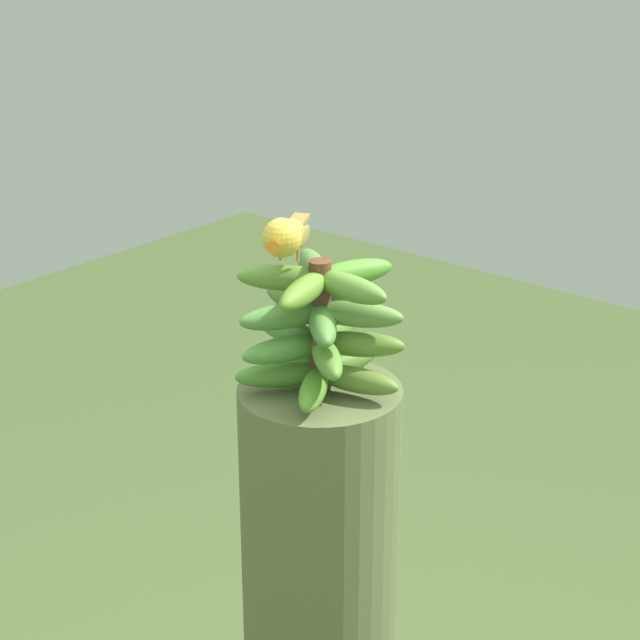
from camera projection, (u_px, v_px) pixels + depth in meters
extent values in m
cylinder|color=brown|center=(320.00, 326.00, 1.79)|extent=(0.04, 0.04, 0.22)
ellipsoid|color=#5A8530|center=(347.00, 361.00, 1.86)|extent=(0.15, 0.05, 0.04)
ellipsoid|color=#5B803A|center=(303.00, 358.00, 1.87)|extent=(0.10, 0.15, 0.04)
ellipsoid|color=#4C862E|center=(281.00, 375.00, 1.81)|extent=(0.14, 0.13, 0.04)
ellipsoid|color=#518D2A|center=(314.00, 389.00, 1.76)|extent=(0.15, 0.11, 0.04)
ellipsoid|color=olive|center=(356.00, 380.00, 1.79)|extent=(0.07, 0.16, 0.04)
ellipsoid|color=#4E8939|center=(293.00, 331.00, 1.84)|extent=(0.05, 0.15, 0.04)
ellipsoid|color=#4E8D39|center=(285.00, 349.00, 1.77)|extent=(0.15, 0.10, 0.04)
ellipsoid|color=#598C32|center=(327.00, 357.00, 1.74)|extent=(0.13, 0.14, 0.04)
ellipsoid|color=#547C2A|center=(358.00, 344.00, 1.79)|extent=(0.11, 0.15, 0.04)
ellipsoid|color=#53852E|center=(337.00, 329.00, 1.85)|extent=(0.16, 0.08, 0.04)
ellipsoid|color=#5A8033|center=(296.00, 300.00, 1.82)|extent=(0.07, 0.16, 0.04)
ellipsoid|color=#51893B|center=(285.00, 316.00, 1.76)|extent=(0.15, 0.11, 0.04)
ellipsoid|color=#4F8338|center=(323.00, 325.00, 1.72)|extent=(0.14, 0.13, 0.04)
ellipsoid|color=#5B873B|center=(357.00, 314.00, 1.76)|extent=(0.10, 0.15, 0.04)
ellipsoid|color=#50803B|center=(339.00, 299.00, 1.82)|extent=(0.15, 0.06, 0.04)
ellipsoid|color=#52823C|center=(313.00, 267.00, 1.81)|extent=(0.13, 0.14, 0.04)
ellipsoid|color=#588630|center=(283.00, 278.00, 1.76)|extent=(0.12, 0.15, 0.04)
ellipsoid|color=#5C892A|center=(304.00, 291.00, 1.71)|extent=(0.16, 0.08, 0.04)
ellipsoid|color=#598635|center=(348.00, 288.00, 1.72)|extent=(0.05, 0.15, 0.04)
ellipsoid|color=#4B8A29|center=(352.00, 273.00, 1.78)|extent=(0.16, 0.09, 0.04)
cone|color=brown|center=(323.00, 328.00, 1.75)|extent=(0.04, 0.04, 0.06)
cone|color=brown|center=(321.00, 321.00, 1.82)|extent=(0.04, 0.04, 0.06)
cylinder|color=#C68933|center=(280.00, 255.00, 1.74)|extent=(0.01, 0.01, 0.02)
cylinder|color=#C68933|center=(298.00, 256.00, 1.74)|extent=(0.00, 0.00, 0.02)
ellipsoid|color=gold|center=(289.00, 236.00, 1.73)|extent=(0.11, 0.09, 0.05)
ellipsoid|color=olive|center=(274.00, 234.00, 1.74)|extent=(0.07, 0.05, 0.03)
ellipsoid|color=olive|center=(304.00, 236.00, 1.73)|extent=(0.07, 0.05, 0.03)
cube|color=olive|center=(299.00, 220.00, 1.80)|extent=(0.06, 0.05, 0.01)
sphere|color=gold|center=(282.00, 238.00, 1.68)|extent=(0.06, 0.06, 0.06)
sphere|color=black|center=(296.00, 237.00, 1.67)|extent=(0.01, 0.01, 0.01)
cone|color=orange|center=(277.00, 245.00, 1.65)|extent=(0.03, 0.03, 0.02)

